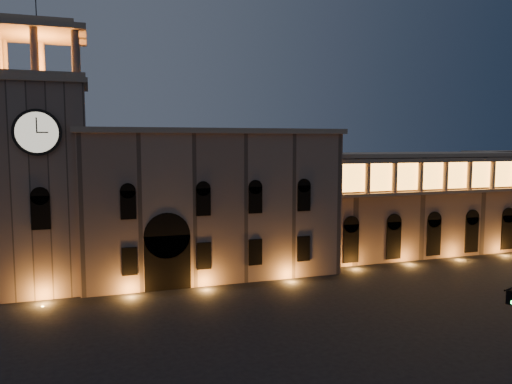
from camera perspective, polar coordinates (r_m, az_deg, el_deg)
ground at (r=43.49m, az=4.19°, el=-15.95°), size 160.00×160.00×0.00m
government_building at (r=61.18m, az=-5.48°, el=-1.13°), size 30.80×12.80×17.60m
clock_tower at (r=58.57m, az=-23.15°, el=1.79°), size 9.80×9.80×32.40m
colonnade_wing at (r=78.04m, az=19.36°, el=-1.01°), size 40.60×11.50×14.50m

